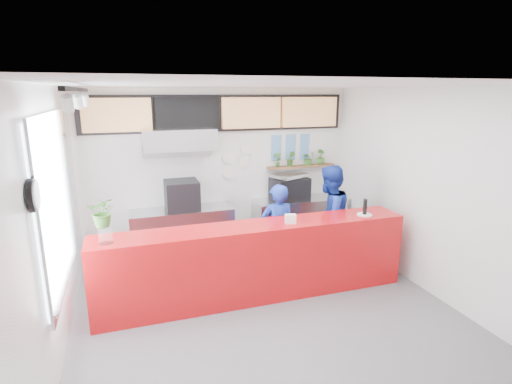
{
  "coord_description": "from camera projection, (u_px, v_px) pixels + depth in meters",
  "views": [
    {
      "loc": [
        -1.68,
        -4.66,
        2.91
      ],
      "look_at": [
        0.1,
        0.7,
        1.5
      ],
      "focal_mm": 28.0,
      "sensor_mm": 36.0,
      "label": 1
    }
  ],
  "objects": [
    {
      "name": "floor",
      "position": [
        265.0,
        309.0,
        5.51
      ],
      "size": [
        5.0,
        5.0,
        0.0
      ],
      "primitive_type": "plane",
      "color": "slate",
      "rests_on": "ground"
    },
    {
      "name": "ceiling",
      "position": [
        266.0,
        85.0,
        4.78
      ],
      "size": [
        5.0,
        5.0,
        0.0
      ],
      "primitive_type": "plane",
      "rotation": [
        3.14,
        0.0,
        0.0
      ],
      "color": "silver"
    },
    {
      "name": "wall_back",
      "position": [
        221.0,
        170.0,
        7.44
      ],
      "size": [
        5.0,
        0.0,
        5.0
      ],
      "primitive_type": "plane",
      "rotation": [
        1.57,
        0.0,
        0.0
      ],
      "color": "white",
      "rests_on": "ground"
    },
    {
      "name": "wall_left",
      "position": [
        52.0,
        225.0,
        4.38
      ],
      "size": [
        0.0,
        5.0,
        5.0
      ],
      "primitive_type": "plane",
      "rotation": [
        1.57,
        0.0,
        1.57
      ],
      "color": "white",
      "rests_on": "ground"
    },
    {
      "name": "wall_right",
      "position": [
        424.0,
        191.0,
        5.91
      ],
      "size": [
        0.0,
        5.0,
        5.0
      ],
      "primitive_type": "plane",
      "rotation": [
        1.57,
        0.0,
        -1.57
      ],
      "color": "white",
      "rests_on": "ground"
    },
    {
      "name": "service_counter",
      "position": [
        256.0,
        261.0,
        5.74
      ],
      "size": [
        4.5,
        0.6,
        1.1
      ],
      "primitive_type": "cube",
      "color": "#B70D10",
      "rests_on": "ground"
    },
    {
      "name": "cream_band",
      "position": [
        219.0,
        110.0,
        7.17
      ],
      "size": [
        5.0,
        0.02,
        0.8
      ],
      "primitive_type": "cube",
      "color": "beige",
      "rests_on": "wall_back"
    },
    {
      "name": "prep_bench",
      "position": [
        182.0,
        233.0,
        7.18
      ],
      "size": [
        1.8,
        0.6,
        0.9
      ],
      "primitive_type": "cube",
      "color": "#B2B5BA",
      "rests_on": "ground"
    },
    {
      "name": "panini_oven",
      "position": [
        182.0,
        195.0,
        7.01
      ],
      "size": [
        0.57,
        0.57,
        0.51
      ],
      "primitive_type": "cube",
      "rotation": [
        0.0,
        0.0,
        -0.01
      ],
      "color": "black",
      "rests_on": "prep_bench"
    },
    {
      "name": "extraction_hood",
      "position": [
        178.0,
        139.0,
        6.72
      ],
      "size": [
        1.2,
        0.7,
        0.35
      ],
      "primitive_type": "cube",
      "color": "#B2B5BA",
      "rests_on": "ceiling"
    },
    {
      "name": "hood_lip",
      "position": [
        179.0,
        151.0,
        6.77
      ],
      "size": [
        1.2,
        0.69,
        0.31
      ],
      "primitive_type": "cube",
      "rotation": [
        -0.35,
        0.0,
        0.0
      ],
      "color": "#B2B5BA",
      "rests_on": "ceiling"
    },
    {
      "name": "right_bench",
      "position": [
        299.0,
        221.0,
        7.88
      ],
      "size": [
        1.8,
        0.6,
        0.9
      ],
      "primitive_type": "cube",
      "color": "#B2B5BA",
      "rests_on": "ground"
    },
    {
      "name": "espresso_machine",
      "position": [
        290.0,
        189.0,
        7.65
      ],
      "size": [
        0.74,
        0.58,
        0.43
      ],
      "primitive_type": "cube",
      "rotation": [
        0.0,
        0.0,
        0.15
      ],
      "color": "black",
      "rests_on": "right_bench"
    },
    {
      "name": "espresso_tray",
      "position": [
        290.0,
        175.0,
        7.59
      ],
      "size": [
        0.76,
        0.65,
        0.06
      ],
      "primitive_type": "cube",
      "rotation": [
        0.0,
        0.0,
        0.39
      ],
      "color": "silver",
      "rests_on": "espresso_machine"
    },
    {
      "name": "herb_shelf",
      "position": [
        301.0,
        166.0,
        7.84
      ],
      "size": [
        1.4,
        0.18,
        0.04
      ],
      "primitive_type": "cube",
      "color": "brown",
      "rests_on": "wall_back"
    },
    {
      "name": "menu_board_far_left",
      "position": [
        117.0,
        115.0,
        6.55
      ],
      "size": [
        1.1,
        0.1,
        0.55
      ],
      "primitive_type": "cube",
      "color": "tan",
      "rests_on": "wall_back"
    },
    {
      "name": "menu_board_mid_left",
      "position": [
        188.0,
        114.0,
        6.9
      ],
      "size": [
        1.1,
        0.1,
        0.55
      ],
      "primitive_type": "cube",
      "color": "black",
      "rests_on": "wall_back"
    },
    {
      "name": "menu_board_mid_right",
      "position": [
        251.0,
        113.0,
        7.25
      ],
      "size": [
        1.1,
        0.1,
        0.55
      ],
      "primitive_type": "cube",
      "color": "tan",
      "rests_on": "wall_back"
    },
    {
      "name": "menu_board_far_right",
      "position": [
        309.0,
        112.0,
        7.61
      ],
      "size": [
        1.1,
        0.1,
        0.55
      ],
      "primitive_type": "cube",
      "color": "tan",
      "rests_on": "wall_back"
    },
    {
      "name": "soffit",
      "position": [
        220.0,
        113.0,
        7.15
      ],
      "size": [
        4.8,
        0.04,
        0.65
      ],
      "primitive_type": "cube",
      "color": "black",
      "rests_on": "wall_back"
    },
    {
      "name": "window_pane",
      "position": [
        56.0,
        200.0,
        4.62
      ],
      "size": [
        0.04,
        2.2,
        1.9
      ],
      "primitive_type": "cube",
      "color": "silver",
      "rests_on": "wall_left"
    },
    {
      "name": "window_frame",
      "position": [
        58.0,
        200.0,
        4.62
      ],
      "size": [
        0.03,
        2.3,
        2.0
      ],
      "primitive_type": "cube",
      "color": "#B2B5BA",
      "rests_on": "wall_left"
    },
    {
      "name": "wall_clock_rim",
      "position": [
        32.0,
        195.0,
        3.43
      ],
      "size": [
        0.05,
        0.3,
        0.3
      ],
      "primitive_type": "cylinder",
      "rotation": [
        0.0,
        1.57,
        0.0
      ],
      "color": "black",
      "rests_on": "wall_left"
    },
    {
      "name": "wall_clock_face",
      "position": [
        36.0,
        195.0,
        3.44
      ],
      "size": [
        0.02,
        0.26,
        0.26
      ],
      "primitive_type": "cylinder",
      "rotation": [
        0.0,
        1.57,
        0.0
      ],
      "color": "white",
      "rests_on": "wall_left"
    },
    {
      "name": "track_rail",
      "position": [
        77.0,
        90.0,
        4.15
      ],
      "size": [
        0.05,
        2.4,
        0.04
      ],
      "primitive_type": "cube",
      "color": "black",
      "rests_on": "ceiling"
    },
    {
      "name": "dec_plate_a",
      "position": [
        229.0,
        157.0,
        7.4
      ],
      "size": [
        0.24,
        0.03,
        0.24
      ],
      "primitive_type": "cylinder",
      "rotation": [
        1.57,
        0.0,
        0.0
      ],
      "color": "silver",
      "rests_on": "wall_back"
    },
    {
      "name": "dec_plate_b",
      "position": [
        244.0,
        161.0,
        7.52
      ],
      "size": [
        0.24,
        0.03,
        0.24
      ],
      "primitive_type": "cylinder",
      "rotation": [
        1.57,
        0.0,
        0.0
      ],
      "color": "silver",
      "rests_on": "wall_back"
    },
    {
      "name": "dec_plate_c",
      "position": [
        229.0,
        173.0,
        7.47
      ],
      "size": [
        0.24,
        0.03,
        0.24
      ],
      "primitive_type": "cylinder",
      "rotation": [
        1.57,
        0.0,
        0.0
      ],
      "color": "silver",
      "rests_on": "wall_back"
    },
    {
      "name": "dec_plate_d",
      "position": [
        247.0,
        148.0,
        7.47
      ],
      "size": [
        0.24,
        0.03,
        0.24
      ],
      "primitive_type": "cylinder",
      "rotation": [
        1.57,
        0.0,
        0.0
      ],
      "color": "silver",
      "rests_on": "wall_back"
    },
    {
      "name": "photo_frame_a",
      "position": [
        276.0,
        141.0,
        7.64
      ],
      "size": [
        0.2,
        0.02,
        0.25
      ],
      "primitive_type": "cube",
      "color": "#598CBF",
      "rests_on": "wall_back"
    },
    {
      "name": "photo_frame_b",
      "position": [
        291.0,
        141.0,
        7.73
      ],
      "size": [
        0.2,
        0.02,
        0.25
      ],
      "primitive_type": "cube",
      "color": "#598CBF",
      "rests_on": "wall_back"
    },
    {
      "name": "photo_frame_c",
      "position": [
        305.0,
        140.0,
        7.82
      ],
      "size": [
        0.2,
        0.02,
        0.25
      ],
      "primitive_type": "cube",
      "color": "#598CBF",
      "rests_on": "wall_back"
    },
    {
      "name": "photo_frame_d",
      "position": [
        276.0,
        154.0,
        7.7
      ],
      "size": [
        0.2,
        0.02,
        0.25
      ],
      "primitive_type": "cube",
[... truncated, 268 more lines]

